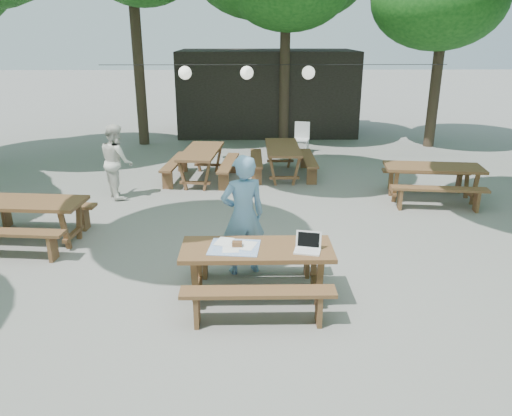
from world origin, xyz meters
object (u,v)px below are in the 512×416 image
object	(u,v)px
woman	(243,215)
second_person	(117,161)
plastic_chair	(301,145)
main_picnic_table	(257,272)
picnic_table_nw	(26,221)

from	to	relation	value
woman	second_person	xyz separation A→B (m)	(-2.73, 3.65, -0.11)
plastic_chair	second_person	bearing A→B (deg)	-123.47
main_picnic_table	second_person	world-z (taller)	second_person
woman	second_person	world-z (taller)	woman
picnic_table_nw	woman	world-z (taller)	woman
picnic_table_nw	plastic_chair	distance (m)	8.42
woman	second_person	bearing A→B (deg)	-70.16
second_person	main_picnic_table	bearing A→B (deg)	-176.31
main_picnic_table	woman	distance (m)	0.97
main_picnic_table	woman	xyz separation A→B (m)	(-0.19, 0.80, 0.51)
picnic_table_nw	main_picnic_table	bearing A→B (deg)	-21.36
main_picnic_table	plastic_chair	xyz separation A→B (m)	(1.47, 8.46, -0.13)
picnic_table_nw	second_person	xyz separation A→B (m)	(0.96, 2.48, 0.41)
picnic_table_nw	second_person	size ratio (longest dim) A/B	1.30
main_picnic_table	plastic_chair	size ratio (longest dim) A/B	2.22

